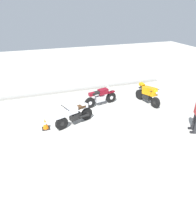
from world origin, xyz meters
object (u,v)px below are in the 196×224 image
at_px(motorcycle_orange_sportbike, 148,94).
at_px(traffic_cone, 45,124).
at_px(motorcycle_silver_cruiser, 75,115).
at_px(motorcycle_maroon_cruiser, 101,97).

relative_size(motorcycle_orange_sportbike, traffic_cone, 3.69).
xyz_separation_m(motorcycle_silver_cruiser, traffic_cone, (-1.42, 0.04, -0.26)).
relative_size(motorcycle_maroon_cruiser, motorcycle_silver_cruiser, 1.03).
height_order(motorcycle_maroon_cruiser, motorcycle_silver_cruiser, same).
bearing_deg(motorcycle_orange_sportbike, motorcycle_maroon_cruiser, -113.14).
height_order(motorcycle_maroon_cruiser, motorcycle_orange_sportbike, motorcycle_orange_sportbike).
bearing_deg(motorcycle_silver_cruiser, motorcycle_maroon_cruiser, -160.50).
bearing_deg(traffic_cone, motorcycle_silver_cruiser, -1.81).
height_order(motorcycle_silver_cruiser, motorcycle_orange_sportbike, motorcycle_orange_sportbike).
relative_size(motorcycle_silver_cruiser, traffic_cone, 3.77).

